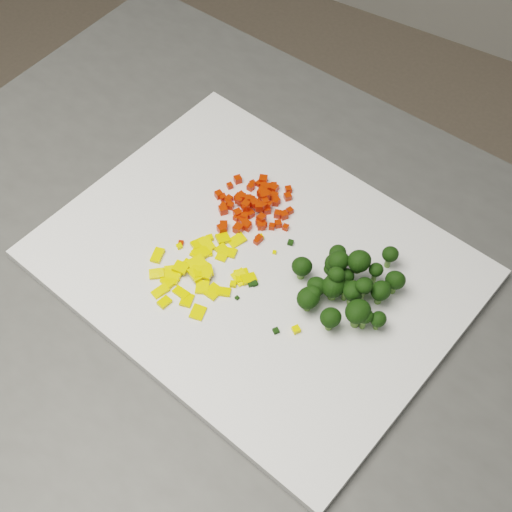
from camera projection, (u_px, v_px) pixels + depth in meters
The scene contains 152 objects.
counter_block at pixel (261, 433), 1.20m from camera, with size 1.03×0.72×0.90m, color #464643.
cutting_board at pixel (256, 264), 0.85m from camera, with size 0.47×0.37×0.01m, color white.
carrot_pile at pixel (254, 202), 0.88m from camera, with size 0.11×0.11×0.03m, color red, non-canonical shape.
pepper_pile at pixel (202, 268), 0.83m from camera, with size 0.12×0.12×0.02m, color yellow, non-canonical shape.
broccoli_pile at pixel (353, 278), 0.79m from camera, with size 0.13×0.13×0.06m, color black, non-canonical shape.
carrot_cube_0 at pixel (231, 206), 0.89m from camera, with size 0.01×0.01×0.01m, color red.
carrot_cube_1 at pixel (275, 202), 0.89m from camera, with size 0.01×0.01×0.01m, color red.
carrot_cube_2 at pixel (261, 225), 0.87m from camera, with size 0.01×0.01×0.01m, color red.
carrot_cube_3 at pixel (269, 204), 0.88m from camera, with size 0.01×0.01×0.01m, color red.
carrot_cube_4 at pixel (251, 187), 0.91m from camera, with size 0.01×0.01×0.01m, color red.
carrot_cube_5 at pixel (274, 189), 0.90m from camera, with size 0.01×0.01×0.01m, color red.
carrot_cube_6 at pixel (248, 199), 0.88m from camera, with size 0.01×0.01×0.01m, color red.
carrot_cube_7 at pixel (290, 211), 0.88m from camera, with size 0.01×0.01×0.01m, color red.
carrot_cube_8 at pixel (262, 225), 0.87m from camera, with size 0.01×0.01×0.01m, color red.
carrot_cube_9 at pixel (250, 214), 0.88m from camera, with size 0.01×0.01×0.01m, color red.
carrot_cube_10 at pixel (238, 179), 0.91m from camera, with size 0.01×0.01×0.01m, color red.
carrot_cube_11 at pixel (262, 218), 0.87m from camera, with size 0.01×0.01×0.01m, color red.
carrot_cube_12 at pixel (268, 187), 0.90m from camera, with size 0.01×0.01×0.01m, color red.
carrot_cube_13 at pixel (286, 227), 0.87m from camera, with size 0.01×0.01×0.01m, color red.
carrot_cube_14 at pixel (263, 194), 0.89m from camera, with size 0.01×0.01×0.01m, color red.
carrot_cube_15 at pixel (260, 201), 0.89m from camera, with size 0.01×0.01×0.01m, color red.
carrot_cube_16 at pixel (255, 203), 0.88m from camera, with size 0.01×0.01×0.01m, color red.
carrot_cube_17 at pixel (260, 221), 0.87m from camera, with size 0.01×0.01×0.01m, color red.
carrot_cube_18 at pixel (223, 210), 0.88m from camera, with size 0.01×0.01×0.01m, color red.
carrot_cube_19 at pixel (284, 215), 0.88m from camera, with size 0.01×0.01×0.01m, color red.
carrot_cube_20 at pixel (239, 198), 0.89m from camera, with size 0.01×0.01×0.01m, color red.
carrot_cube_21 at pixel (267, 210), 0.88m from camera, with size 0.01×0.01×0.01m, color red.
carrot_cube_22 at pixel (243, 197), 0.88m from camera, with size 0.01×0.01×0.01m, color red.
carrot_cube_23 at pixel (272, 227), 0.87m from camera, with size 0.01×0.01×0.01m, color red.
carrot_cube_24 at pixel (274, 186), 0.91m from camera, with size 0.01×0.01×0.01m, color red.
carrot_cube_25 at pixel (241, 197), 0.89m from camera, with size 0.01×0.01×0.01m, color red.
carrot_cube_26 at pixel (239, 200), 0.88m from camera, with size 0.01×0.01×0.01m, color red.
carrot_cube_27 at pixel (238, 213), 0.88m from camera, with size 0.01×0.01×0.01m, color red.
carrot_cube_28 at pixel (263, 206), 0.88m from camera, with size 0.01×0.01×0.01m, color red.
carrot_cube_29 at pixel (257, 241), 0.86m from camera, with size 0.01×0.01×0.01m, color red.
carrot_cube_30 at pixel (246, 207), 0.87m from camera, with size 0.01×0.01×0.01m, color red.
carrot_cube_31 at pixel (246, 205), 0.87m from camera, with size 0.01×0.01×0.01m, color red.
carrot_cube_32 at pixel (259, 184), 0.91m from camera, with size 0.01×0.01×0.01m, color red.
carrot_cube_33 at pixel (222, 229), 0.86m from camera, with size 0.01×0.01×0.01m, color red.
carrot_cube_34 at pixel (261, 221), 0.87m from camera, with size 0.01×0.01×0.01m, color red.
carrot_cube_35 at pixel (262, 192), 0.90m from camera, with size 0.01×0.01×0.01m, color red.
carrot_cube_36 at pixel (241, 201), 0.89m from camera, with size 0.01×0.01×0.01m, color red.
carrot_cube_37 at pixel (263, 196), 0.88m from camera, with size 0.01×0.01×0.01m, color red.
carrot_cube_38 at pixel (230, 186), 0.91m from camera, with size 0.01×0.01×0.01m, color red.
carrot_cube_39 at pixel (288, 190), 0.90m from camera, with size 0.01×0.01×0.01m, color red.
carrot_cube_40 at pixel (259, 207), 0.88m from camera, with size 0.01×0.01×0.01m, color red.
carrot_cube_41 at pixel (264, 186), 0.90m from camera, with size 0.01×0.01×0.01m, color red.
carrot_cube_42 at pixel (223, 198), 0.89m from camera, with size 0.01×0.01×0.01m, color red.
carrot_cube_43 at pixel (253, 183), 0.91m from camera, with size 0.01×0.01×0.01m, color red.
carrot_cube_44 at pixel (276, 201), 0.89m from camera, with size 0.01×0.01×0.01m, color red.
carrot_cube_45 at pixel (288, 197), 0.89m from camera, with size 0.01×0.01×0.01m, color red.
carrot_cube_46 at pixel (219, 195), 0.90m from camera, with size 0.01×0.01×0.01m, color red.
carrot_cube_47 at pixel (247, 227), 0.87m from camera, with size 0.01×0.01×0.01m, color red.
carrot_cube_48 at pixel (228, 202), 0.89m from camera, with size 0.01×0.01×0.01m, color red.
carrot_cube_49 at pixel (223, 205), 0.89m from camera, with size 0.01×0.01×0.01m, color red.
carrot_cube_50 at pixel (251, 187), 0.90m from camera, with size 0.01×0.01×0.01m, color red.
carrot_cube_51 at pixel (274, 197), 0.89m from camera, with size 0.01×0.01×0.01m, color red.
carrot_cube_52 at pixel (276, 187), 0.90m from camera, with size 0.01×0.01×0.01m, color red.
carrot_cube_53 at pixel (246, 207), 0.88m from camera, with size 0.01×0.01×0.01m, color red.
carrot_cube_54 at pixel (278, 224), 0.87m from camera, with size 0.01×0.01×0.01m, color red.
carrot_cube_55 at pixel (259, 238), 0.86m from camera, with size 0.01×0.01×0.01m, color red.
carrot_cube_56 at pixel (244, 222), 0.87m from camera, with size 0.01×0.01×0.01m, color red.
carrot_cube_57 at pixel (245, 216), 0.88m from camera, with size 0.01×0.01×0.01m, color red.
carrot_cube_58 at pixel (241, 219), 0.88m from camera, with size 0.01×0.01×0.01m, color red.
carrot_cube_59 at pixel (278, 214), 0.88m from camera, with size 0.01×0.01×0.01m, color red.
carrot_cube_60 at pixel (246, 225), 0.87m from camera, with size 0.01×0.01×0.01m, color red.
carrot_cube_61 at pixel (268, 195), 0.90m from camera, with size 0.01×0.01×0.01m, color red.
carrot_cube_62 at pixel (229, 199), 0.89m from camera, with size 0.01×0.01×0.01m, color red.
carrot_cube_63 at pixel (265, 196), 0.88m from camera, with size 0.01×0.01×0.01m, color red.
carrot_cube_64 at pixel (265, 202), 0.88m from camera, with size 0.01×0.01×0.01m, color red.
carrot_cube_65 at pixel (224, 226), 0.87m from camera, with size 0.01×0.01×0.01m, color red.
carrot_cube_66 at pixel (236, 218), 0.88m from camera, with size 0.01×0.01×0.01m, color red.
carrot_cube_67 at pixel (263, 180), 0.91m from camera, with size 0.01×0.01×0.01m, color red.
carrot_cube_68 at pixel (238, 229), 0.86m from camera, with size 0.01×0.01×0.01m, color red.
carrot_cube_69 at pixel (246, 224), 0.87m from camera, with size 0.01×0.01×0.01m, color red.
pepper_chunk_0 at pixel (223, 239), 0.86m from camera, with size 0.02×0.02×0.00m, color yellow.
pepper_chunk_1 at pixel (205, 251), 0.85m from camera, with size 0.02×0.02×0.00m, color yellow.
pepper_chunk_2 at pixel (157, 274), 0.83m from camera, with size 0.02×0.01×0.01m, color yellow.
pepper_chunk_3 at pixel (222, 250), 0.85m from camera, with size 0.01×0.01×0.00m, color yellow.
pepper_chunk_4 at pixel (199, 243), 0.85m from camera, with size 0.02×0.01×0.00m, color yellow.
pepper_chunk_5 at pixel (202, 287), 0.82m from camera, with size 0.02×0.02×0.00m, color yellow.
pepper_chunk_6 at pixel (242, 275), 0.83m from camera, with size 0.02×0.02×0.00m, color yellow.
pepper_chunk_7 at pixel (201, 267), 0.83m from camera, with size 0.02×0.01×0.01m, color yellow.
pepper_chunk_8 at pixel (198, 312), 0.80m from camera, with size 0.02×0.02×0.00m, color yellow.
pepper_chunk_9 at pixel (197, 264), 0.83m from camera, with size 0.02×0.02×0.00m, color yellow.
pepper_chunk_10 at pixel (181, 267), 0.83m from camera, with size 0.01×0.02×0.00m, color yellow.
pepper_chunk_11 at pixel (165, 302), 0.81m from camera, with size 0.01×0.01×0.00m, color yellow.
pepper_chunk_12 at pixel (202, 273), 0.82m from camera, with size 0.02×0.01×0.00m, color yellow.
pepper_chunk_13 at pixel (181, 293), 0.82m from camera, with size 0.02×0.01×0.00m, color yellow.
pepper_chunk_14 at pixel (237, 240), 0.86m from camera, with size 0.02×0.01×0.00m, color yellow.
pepper_chunk_15 at pixel (213, 292), 0.82m from camera, with size 0.02×0.02×0.00m, color yellow.
pepper_chunk_16 at pixel (205, 274), 0.82m from camera, with size 0.02×0.01×0.00m, color yellow.
pepper_chunk_17 at pixel (170, 281), 0.82m from camera, with size 0.02×0.02×0.00m, color yellow.
pepper_chunk_18 at pixel (190, 266), 0.84m from camera, with size 0.02×0.01×0.00m, color yellow.
pepper_chunk_19 at pixel (196, 274), 0.82m from camera, with size 0.01×0.02×0.01m, color yellow.
pepper_chunk_20 at pixel (158, 255), 0.84m from camera, with size 0.02×0.01×0.00m, color yellow.
pepper_chunk_21 at pixel (201, 268), 0.83m from camera, with size 0.02×0.02×0.00m, color yellow.
pepper_chunk_22 at pixel (205, 271), 0.83m from camera, with size 0.02×0.01×0.01m, color yellow.
pepper_chunk_23 at pixel (197, 251), 0.85m from camera, with size 0.02×0.01×0.00m, color yellow.
pepper_chunk_24 at pixel (224, 292), 0.82m from camera, with size 0.02×0.01×0.00m, color yellow.
pepper_chunk_25 at pixel (222, 257), 0.84m from camera, with size 0.01×0.01×0.00m, color yellow.
pepper_chunk_26 at pixel (207, 245), 0.85m from camera, with size 0.02×0.01×0.01m, color yellow.
pepper_chunk_27 at pixel (249, 279), 0.83m from camera, with size 0.02×0.01×0.01m, color yellow.
pepper_chunk_28 at pixel (241, 278), 0.83m from camera, with size 0.02×0.02×0.00m, color yellow.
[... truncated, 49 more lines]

